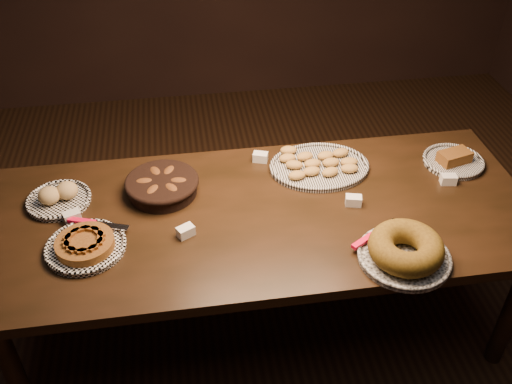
{
  "coord_description": "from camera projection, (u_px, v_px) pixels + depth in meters",
  "views": [
    {
      "loc": [
        -0.32,
        -1.88,
        2.35
      ],
      "look_at": [
        -0.02,
        0.05,
        0.82
      ],
      "focal_mm": 40.0,
      "sensor_mm": 36.0,
      "label": 1
    }
  ],
  "objects": [
    {
      "name": "apple_tart_plate",
      "position": [
        85.0,
        245.0,
        2.28
      ],
      "size": [
        0.34,
        0.34,
        0.06
      ],
      "rotation": [
        0.0,
        0.0,
        -0.02
      ],
      "color": "white",
      "rests_on": "buffet_table"
    },
    {
      "name": "ground",
      "position": [
        262.0,
        322.0,
        2.95
      ],
      "size": [
        5.0,
        5.0,
        0.0
      ],
      "primitive_type": "plane",
      "color": "black",
      "rests_on": "ground"
    },
    {
      "name": "bundt_cake_plate",
      "position": [
        405.0,
        250.0,
        2.22
      ],
      "size": [
        0.39,
        0.41,
        0.11
      ],
      "rotation": [
        0.0,
        0.0,
        0.4
      ],
      "color": "black",
      "rests_on": "buffet_table"
    },
    {
      "name": "croissant_basket",
      "position": [
        162.0,
        185.0,
        2.56
      ],
      "size": [
        0.34,
        0.34,
        0.08
      ],
      "rotation": [
        0.0,
        0.0,
        -0.13
      ],
      "color": "black",
      "rests_on": "buffet_table"
    },
    {
      "name": "buffet_table",
      "position": [
        262.0,
        224.0,
        2.53
      ],
      "size": [
        2.4,
        1.0,
        0.75
      ],
      "color": "black",
      "rests_on": "ground"
    },
    {
      "name": "loaf_plate",
      "position": [
        454.0,
        160.0,
        2.76
      ],
      "size": [
        0.29,
        0.29,
        0.07
      ],
      "rotation": [
        0.0,
        0.0,
        0.25
      ],
      "color": "black",
      "rests_on": "buffet_table"
    },
    {
      "name": "bread_roll_plate",
      "position": [
        59.0,
        197.0,
        2.51
      ],
      "size": [
        0.28,
        0.28,
        0.09
      ],
      "rotation": [
        0.0,
        0.0,
        0.02
      ],
      "color": "white",
      "rests_on": "buffet_table"
    },
    {
      "name": "tent_cards",
      "position": [
        268.0,
        195.0,
        2.53
      ],
      "size": [
        1.77,
        0.56,
        0.04
      ],
      "color": "white",
      "rests_on": "buffet_table"
    },
    {
      "name": "madeleine_platter",
      "position": [
        319.0,
        165.0,
        2.72
      ],
      "size": [
        0.47,
        0.38,
        0.05
      ],
      "rotation": [
        0.0,
        0.0,
        0.25
      ],
      "color": "black",
      "rests_on": "buffet_table"
    }
  ]
}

